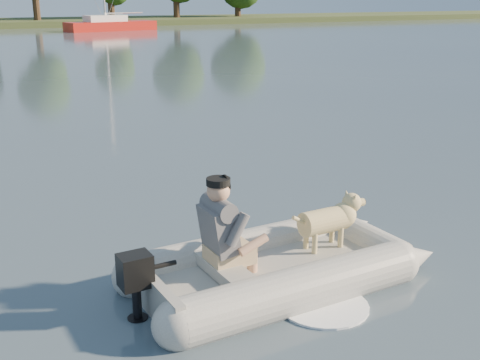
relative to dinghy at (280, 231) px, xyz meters
name	(u,v)px	position (x,y,z in m)	size (l,w,h in m)	color
water	(262,294)	(-0.33, -0.24, -0.63)	(160.00, 160.00, 0.00)	#4E5F6A
dinghy	(280,231)	(0.00, 0.00, 0.00)	(4.82, 3.19, 1.47)	gray
man	(221,226)	(-0.74, -0.02, 0.19)	(0.77, 0.66, 1.14)	#57565B
dog	(324,225)	(0.68, 0.13, -0.08)	(0.99, 0.35, 0.66)	tan
outboard_motor	(136,290)	(-1.76, -0.18, -0.30)	(0.44, 0.31, 0.84)	black
sailboat	(110,25)	(8.53, 49.65, -0.15)	(8.35, 4.20, 11.02)	#AB1B13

